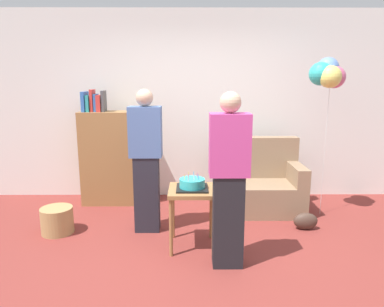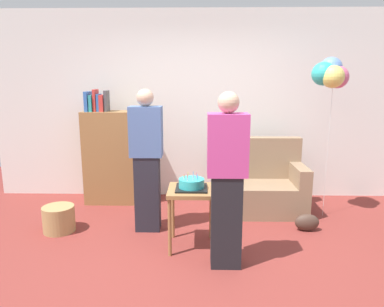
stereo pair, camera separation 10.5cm
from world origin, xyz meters
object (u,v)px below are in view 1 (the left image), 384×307
object	(u,v)px
bookshelf	(110,156)
side_table	(192,198)
birthday_cake	(192,184)
handbag	(306,221)
person_holding_cake	(229,180)
person_blowing_candles	(146,161)
couch	(259,185)
balloon_bunch	(328,74)
wicker_basket	(57,220)

from	to	relation	value
bookshelf	side_table	xyz separation A→B (m)	(1.14, -1.38, -0.14)
birthday_cake	handbag	size ratio (longest dim) A/B	1.14
bookshelf	person_holding_cake	world-z (taller)	person_holding_cake
birthday_cake	handbag	bearing A→B (deg)	17.72
bookshelf	birthday_cake	xyz separation A→B (m)	(1.14, -1.38, 0.01)
person_blowing_candles	person_holding_cake	xyz separation A→B (m)	(0.85, -0.80, 0.00)
side_table	birthday_cake	xyz separation A→B (m)	(-0.00, -0.00, 0.15)
couch	handbag	distance (m)	0.82
birthday_cake	person_blowing_candles	distance (m)	0.69
bookshelf	person_blowing_candles	distance (m)	1.15
bookshelf	birthday_cake	bearing A→B (deg)	-50.60
person_blowing_candles	balloon_bunch	size ratio (longest dim) A/B	0.82
side_table	birthday_cake	world-z (taller)	birthday_cake
wicker_basket	handbag	size ratio (longest dim) A/B	1.29
birthday_cake	wicker_basket	bearing A→B (deg)	167.27
wicker_basket	person_holding_cake	bearing A→B (deg)	-21.14
person_holding_cake	balloon_bunch	distance (m)	2.07
birthday_cake	balloon_bunch	size ratio (longest dim) A/B	0.16
couch	person_holding_cake	distance (m)	1.64
birthday_cake	person_holding_cake	xyz separation A→B (m)	(0.33, -0.38, 0.15)
person_blowing_candles	person_holding_cake	distance (m)	1.17
couch	bookshelf	world-z (taller)	bookshelf
handbag	balloon_bunch	size ratio (longest dim) A/B	0.14
couch	side_table	bearing A→B (deg)	-129.87
couch	birthday_cake	xyz separation A→B (m)	(-0.90, -1.08, 0.34)
side_table	balloon_bunch	distance (m)	2.26
bookshelf	person_blowing_candles	xyz separation A→B (m)	(0.62, -0.95, 0.15)
birthday_cake	handbag	world-z (taller)	birthday_cake
side_table	handbag	bearing A→B (deg)	17.72
person_blowing_candles	person_holding_cake	bearing A→B (deg)	-25.31
wicker_basket	balloon_bunch	world-z (taller)	balloon_bunch
couch	balloon_bunch	xyz separation A→B (m)	(0.74, -0.18, 1.45)
side_table	person_blowing_candles	xyz separation A→B (m)	(-0.52, 0.43, 0.30)
person_blowing_candles	side_table	bearing A→B (deg)	-21.43
person_blowing_candles	person_holding_cake	world-z (taller)	same
side_table	person_holding_cake	distance (m)	0.58
wicker_basket	birthday_cake	bearing A→B (deg)	-12.73
handbag	balloon_bunch	xyz separation A→B (m)	(0.31, 0.48, 1.69)
wicker_basket	balloon_bunch	size ratio (longest dim) A/B	0.18
balloon_bunch	person_holding_cake	bearing A→B (deg)	-135.84
bookshelf	wicker_basket	world-z (taller)	bookshelf
couch	wicker_basket	bearing A→B (deg)	-163.32
bookshelf	birthday_cake	distance (m)	1.79
person_holding_cake	handbag	world-z (taller)	person_holding_cake
birthday_cake	side_table	bearing A→B (deg)	44.43
couch	person_blowing_candles	world-z (taller)	person_blowing_candles
couch	birthday_cake	bearing A→B (deg)	-129.87
person_blowing_candles	balloon_bunch	distance (m)	2.42
side_table	person_holding_cake	bearing A→B (deg)	-48.70
bookshelf	person_holding_cake	distance (m)	2.29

